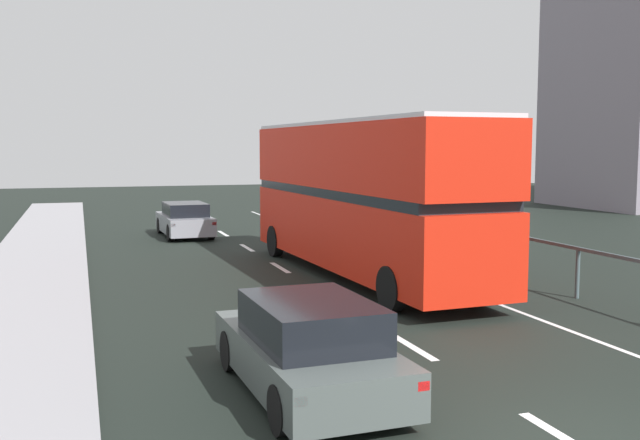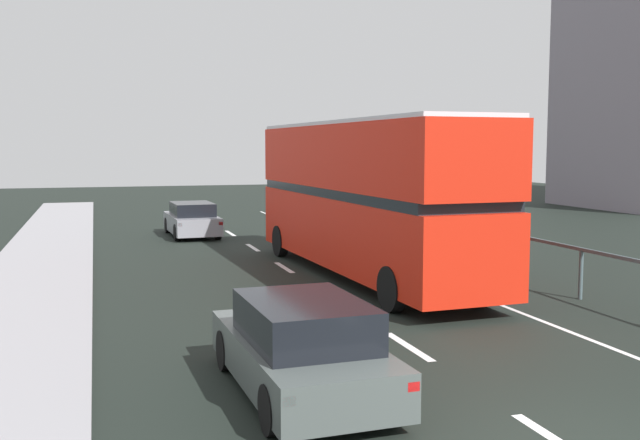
# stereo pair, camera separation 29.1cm
# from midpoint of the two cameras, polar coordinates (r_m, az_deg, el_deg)

# --- Properties ---
(lane_paint_markings) EXTENTS (3.54, 46.00, 0.01)m
(lane_paint_markings) POSITION_cam_midpoint_polar(r_m,az_deg,el_deg) (17.27, 9.26, -6.17)
(lane_paint_markings) COLOR silver
(lane_paint_markings) RESTS_ON ground
(bridge_side_railing) EXTENTS (0.10, 42.00, 1.22)m
(bridge_side_railing) POSITION_cam_midpoint_polar(r_m,az_deg,el_deg) (19.39, 17.16, -2.12)
(bridge_side_railing) COLOR #445559
(bridge_side_railing) RESTS_ON ground
(double_decker_bus_red) EXTENTS (2.90, 11.58, 4.23)m
(double_decker_bus_red) POSITION_cam_midpoint_polar(r_m,az_deg,el_deg) (19.76, 3.95, 2.05)
(double_decker_bus_red) COLOR red
(double_decker_bus_red) RESTS_ON ground
(hatchback_car_near) EXTENTS (1.92, 4.23, 1.40)m
(hatchback_car_near) POSITION_cam_midpoint_polar(r_m,az_deg,el_deg) (10.59, -0.67, -10.03)
(hatchback_car_near) COLOR #4A5250
(hatchback_car_near) RESTS_ON ground
(sedan_car_ahead) EXTENTS (1.87, 4.16, 1.35)m
(sedan_car_ahead) POSITION_cam_midpoint_polar(r_m,az_deg,el_deg) (29.27, -9.76, 0.01)
(sedan_car_ahead) COLOR gray
(sedan_car_ahead) RESTS_ON ground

